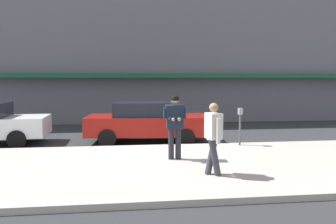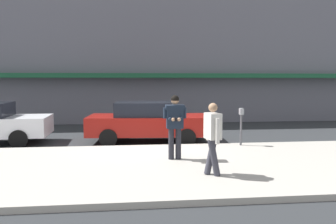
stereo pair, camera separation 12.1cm
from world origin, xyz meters
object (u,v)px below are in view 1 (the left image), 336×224
pedestrian_in_light_coat (213,134)px  parking_meter (240,121)px  man_texting_on_phone (175,120)px  parked_sedan_mid (146,122)px

pedestrian_in_light_coat → parking_meter: pedestrian_in_light_coat is taller
man_texting_on_phone → parking_meter: (2.50, 1.73, -0.28)m
parked_sedan_mid → man_texting_on_phone: bearing=-79.6°
man_texting_on_phone → parked_sedan_mid: bearing=100.4°
parked_sedan_mid → pedestrian_in_light_coat: 5.18m
man_texting_on_phone → pedestrian_in_light_coat: man_texting_on_phone is taller
parked_sedan_mid → man_texting_on_phone: man_texting_on_phone is taller
man_texting_on_phone → pedestrian_in_light_coat: bearing=-67.7°
man_texting_on_phone → parking_meter: bearing=34.7°
parked_sedan_mid → parking_meter: 3.53m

